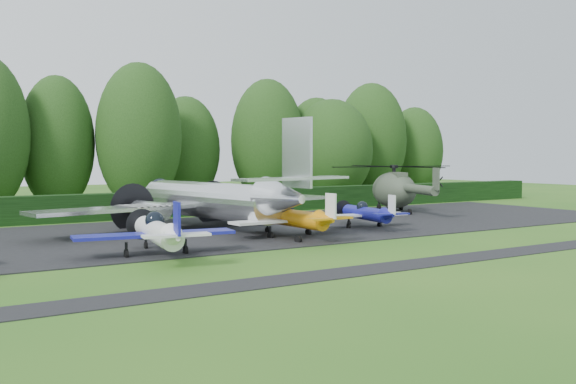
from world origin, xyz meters
TOP-DOWN VIEW (x-y plane):
  - ground at (0.00, 0.00)m, footprint 160.00×160.00m
  - apron at (0.00, 10.00)m, footprint 70.00×18.00m
  - taxiway_verge at (0.00, -6.00)m, footprint 70.00×2.00m
  - hedgerow at (0.00, 21.00)m, footprint 90.00×1.60m
  - transport_plane at (1.66, 10.74)m, footprint 22.52×17.27m
  - light_plane_white at (-5.21, 2.04)m, footprint 7.72×8.12m
  - light_plane_orange at (4.20, 4.79)m, footprint 7.43×7.81m
  - light_plane_blue at (10.89, 6.15)m, footprint 6.40×6.72m
  - helicopter at (21.08, 14.80)m, footprint 12.50×14.64m
  - sign_board at (30.15, 20.50)m, footprint 3.31×0.12m
  - tree_0 at (23.83, 30.62)m, footprint 7.18×7.18m
  - tree_2 at (10.10, 34.32)m, footprint 6.99×6.99m
  - tree_3 at (39.25, 31.70)m, footprint 7.03×7.03m
  - tree_5 at (3.34, 29.08)m, footprint 7.66×7.66m
  - tree_6 at (31.85, 31.04)m, footprint 8.19×8.19m
  - tree_7 at (-3.19, 31.81)m, footprint 6.44×6.44m
  - tree_9 at (17.60, 30.58)m, footprint 7.56×7.56m
  - tree_12 at (24.33, 28.52)m, footprint 8.84×8.84m
  - tree_13 at (26.02, 30.50)m, footprint 7.84×7.84m

SIDE VIEW (x-z plane):
  - ground at x=0.00m, z-range 0.00..0.00m
  - hedgerow at x=0.00m, z-range -1.00..1.00m
  - taxiway_verge at x=0.00m, z-range 0.00..0.00m
  - apron at x=0.00m, z-range 0.00..0.01m
  - light_plane_blue at x=10.89m, z-range -0.21..2.25m
  - light_plane_orange at x=4.20m, z-range -0.24..2.62m
  - light_plane_white at x=-5.21m, z-range -0.25..2.72m
  - sign_board at x=30.15m, z-range 0.33..2.19m
  - transport_plane at x=1.66m, z-range -1.60..5.62m
  - helicopter at x=21.08m, z-range 0.15..4.18m
  - tree_13 at x=26.02m, z-range -0.01..8.23m
  - tree_3 at x=39.25m, z-range -0.01..10.79m
  - tree_12 at x=24.33m, z-range -0.01..10.86m
  - tree_2 at x=10.10m, z-range -0.01..10.92m
  - tree_0 at x=23.83m, z-range -0.01..11.15m
  - tree_7 at x=-3.19m, z-range -0.02..11.92m
  - tree_9 at x=17.60m, z-range -0.01..12.77m
  - tree_5 at x=3.34m, z-range -0.01..13.21m
  - tree_6 at x=31.85m, z-range -0.01..13.24m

